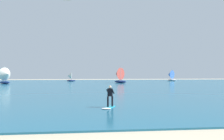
# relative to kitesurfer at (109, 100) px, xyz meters

# --- Properties ---
(ocean) EXTENTS (160.00, 90.00, 0.10)m
(ocean) POSITION_rel_kitesurfer_xyz_m (0.62, 37.78, -0.65)
(ocean) COLOR #1E607F
(ocean) RESTS_ON ground
(kitesurfer) EXTENTS (1.30, 2.02, 1.67)m
(kitesurfer) POSITION_rel_kitesurfer_xyz_m (0.00, 0.00, 0.00)
(kitesurfer) COLOR #26B2CC
(kitesurfer) RESTS_ON ocean
(sailboat_leading) EXTENTS (4.12, 4.18, 4.71)m
(sailboat_leading) POSITION_rel_kitesurfer_xyz_m (7.56, 47.34, 1.55)
(sailboat_leading) COLOR navy
(sailboat_leading) RESTS_ON ocean
(sailboat_anchored_offshore) EXTENTS (2.88, 2.42, 3.43)m
(sailboat_anchored_offshore) POSITION_rel_kitesurfer_xyz_m (-6.54, 62.62, 0.97)
(sailboat_anchored_offshore) COLOR navy
(sailboat_anchored_offshore) RESTS_ON ocean
(sailboat_trailing) EXTENTS (3.59, 3.76, 4.19)m
(sailboat_trailing) POSITION_rel_kitesurfer_xyz_m (28.03, 62.65, 1.32)
(sailboat_trailing) COLOR white
(sailboat_trailing) RESTS_ON ocean
(sailboat_mid_right) EXTENTS (4.10, 3.98, 4.59)m
(sailboat_mid_right) POSITION_rel_kitesurfer_xyz_m (-21.17, 44.37, 1.50)
(sailboat_mid_right) COLOR navy
(sailboat_mid_right) RESTS_ON ocean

